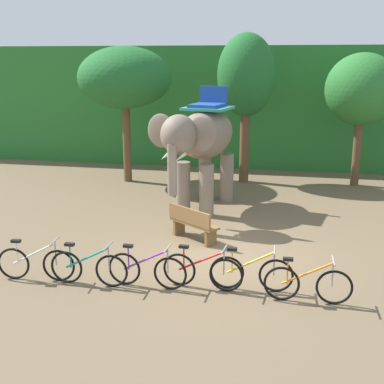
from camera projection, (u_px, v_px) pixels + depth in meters
ground_plane at (223, 256)px, 12.20m from camera, size 80.00×80.00×0.00m
foliage_hedge at (261, 103)px, 23.94m from camera, size 36.00×6.00×5.13m
tree_center at (125, 78)px, 18.69m from camera, size 3.46×3.46×5.07m
tree_center_left at (246, 77)px, 18.59m from camera, size 2.13×2.13×5.54m
tree_center_right at (362, 90)px, 18.13m from camera, size 2.61×2.61×4.83m
elephant at (202, 140)px, 15.43m from camera, size 2.42×4.25×3.78m
bike_white at (36, 263)px, 10.82m from camera, size 1.71×0.52×0.92m
bike_teal at (89, 268)px, 10.59m from camera, size 1.71×0.52×0.92m
bike_purple at (147, 270)px, 10.49m from camera, size 1.71×0.52×0.92m
bike_red at (202, 271)px, 10.43m from camera, size 1.71×0.52×0.92m
bike_yellow at (251, 273)px, 10.35m from camera, size 1.71×0.52×0.92m
bike_orange at (308, 284)px, 9.83m from camera, size 1.71×0.52×0.92m
wooden_bench at (193, 223)px, 13.17m from camera, size 1.46×1.20×0.89m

